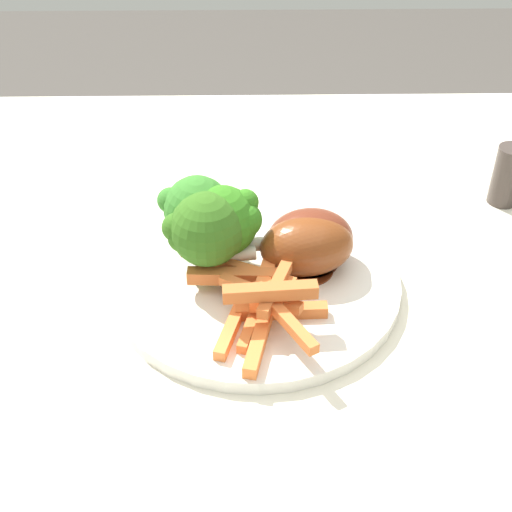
% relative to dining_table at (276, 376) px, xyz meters
% --- Properties ---
extents(dining_table, '(1.10, 0.77, 0.75)m').
position_rel_dining_table_xyz_m(dining_table, '(0.00, 0.00, 0.00)').
color(dining_table, silver).
rests_on(dining_table, ground_plane).
extents(dinner_plate, '(0.25, 0.25, 0.01)m').
position_rel_dining_table_xyz_m(dinner_plate, '(-0.02, 0.00, 0.12)').
color(dinner_plate, white).
rests_on(dinner_plate, dining_table).
extents(broccoli_floret_front, '(0.07, 0.06, 0.08)m').
position_rel_dining_table_xyz_m(broccoli_floret_front, '(-0.05, 0.01, 0.17)').
color(broccoli_floret_front, '#8CB651').
rests_on(broccoli_floret_front, dinner_plate).
extents(broccoli_floret_middle, '(0.07, 0.06, 0.08)m').
position_rel_dining_table_xyz_m(broccoli_floret_middle, '(-0.06, 0.01, 0.17)').
color(broccoli_floret_middle, '#8FB151').
rests_on(broccoli_floret_middle, dinner_plate).
extents(broccoli_floret_back, '(0.06, 0.07, 0.08)m').
position_rel_dining_table_xyz_m(broccoli_floret_back, '(-0.07, 0.03, 0.17)').
color(broccoli_floret_back, '#91AF4E').
rests_on(broccoli_floret_back, dinner_plate).
extents(carrot_fries_pile, '(0.12, 0.15, 0.04)m').
position_rel_dining_table_xyz_m(carrot_fries_pile, '(-0.02, -0.04, 0.14)').
color(carrot_fries_pile, orange).
rests_on(carrot_fries_pile, dinner_plate).
extents(chicken_drumstick_near, '(0.14, 0.06, 0.05)m').
position_rel_dining_table_xyz_m(chicken_drumstick_near, '(0.02, 0.01, 0.15)').
color(chicken_drumstick_near, '#55220E').
rests_on(chicken_drumstick_near, dinner_plate).
extents(chicken_drumstick_far, '(0.13, 0.06, 0.05)m').
position_rel_dining_table_xyz_m(chicken_drumstick_far, '(0.02, 0.02, 0.15)').
color(chicken_drumstick_far, '#4C1B10').
rests_on(chicken_drumstick_far, dinner_plate).
extents(pepper_shaker, '(0.03, 0.03, 0.06)m').
position_rel_dining_table_xyz_m(pepper_shaker, '(0.23, 0.13, 0.14)').
color(pepper_shaker, '#423833').
rests_on(pepper_shaker, dining_table).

